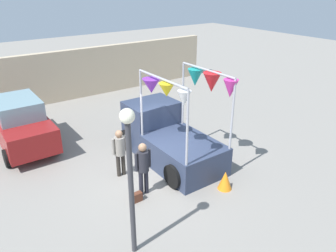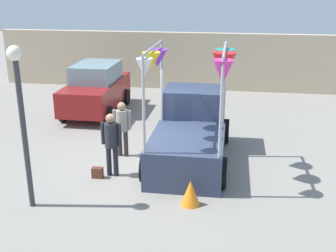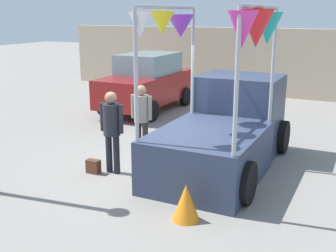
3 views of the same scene
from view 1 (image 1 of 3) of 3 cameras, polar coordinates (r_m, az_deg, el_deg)
ground_plane at (r=10.98m, az=-1.89°, el=-8.29°), size 60.00×60.00×0.00m
vendor_truck at (r=11.59m, az=-0.18°, el=-1.29°), size 2.46×4.05×3.31m
parked_car at (r=13.50m, az=-24.28°, el=0.43°), size 1.88×4.00×1.88m
person_customer at (r=9.52m, az=-4.37°, el=-6.65°), size 0.53×0.34×1.68m
person_vendor at (r=10.53m, az=-8.39°, el=-3.95°), size 0.53×0.34×1.61m
handbag at (r=9.72m, az=-5.38°, el=-12.20°), size 0.28×0.16×0.28m
street_lamp at (r=6.90m, az=-6.68°, el=-6.50°), size 0.32×0.32×3.61m
brick_boundary_wall at (r=18.06m, az=-18.08°, el=8.24°), size 18.00×0.36×2.60m
folded_kite_bundle_tangerine at (r=10.25m, az=9.92°, el=-9.28°), size 0.51×0.51×0.60m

